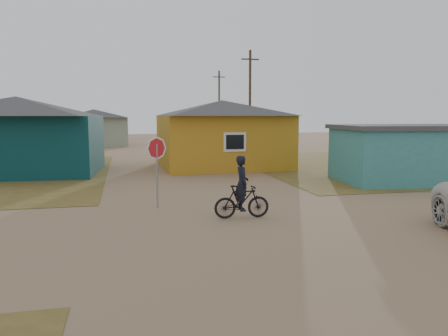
{
  "coord_description": "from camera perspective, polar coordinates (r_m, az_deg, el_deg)",
  "views": [
    {
      "loc": [
        -3.07,
        -11.0,
        3.05
      ],
      "look_at": [
        0.11,
        3.0,
        1.3
      ],
      "focal_mm": 35.0,
      "sensor_mm": 36.0,
      "label": 1
    }
  ],
  "objects": [
    {
      "name": "utility_pole_far",
      "position": [
        50.14,
        -0.64,
        8.2
      ],
      "size": [
        1.4,
        0.2,
        8.0
      ],
      "color": "#49362C",
      "rests_on": "ground"
    },
    {
      "name": "house_pale_west",
      "position": [
        45.11,
        -16.59,
        5.16
      ],
      "size": [
        7.04,
        6.15,
        3.6
      ],
      "color": "gray",
      "rests_on": "ground"
    },
    {
      "name": "house_pale_north",
      "position": [
        58.05,
        -23.75,
        5.09
      ],
      "size": [
        6.28,
        5.81,
        3.4
      ],
      "color": "gray",
      "rests_on": "ground"
    },
    {
      "name": "ground",
      "position": [
        11.82,
        2.72,
        -8.01
      ],
      "size": [
        120.0,
        120.0,
        0.0
      ],
      "primitive_type": "plane",
      "color": "#967556"
    },
    {
      "name": "house_beige_east",
      "position": [
        52.66,
        1.58,
        5.66
      ],
      "size": [
        6.95,
        6.05,
        3.6
      ],
      "color": "gray",
      "rests_on": "ground"
    },
    {
      "name": "stop_sign",
      "position": [
        14.38,
        -8.78,
        1.65
      ],
      "size": [
        0.77,
        0.17,
        2.36
      ],
      "color": "gray",
      "rests_on": "ground"
    },
    {
      "name": "grass_ne",
      "position": [
        29.61,
        22.49,
        0.53
      ],
      "size": [
        20.0,
        18.0,
        0.0
      ],
      "primitive_type": "cube",
      "color": "brown",
      "rests_on": "ground"
    },
    {
      "name": "house_yellow",
      "position": [
        25.63,
        -0.24,
        4.62
      ],
      "size": [
        7.72,
        6.76,
        3.9
      ],
      "color": "#BC841D",
      "rests_on": "ground"
    },
    {
      "name": "house_teal",
      "position": [
        25.12,
        -25.34,
        4.02
      ],
      "size": [
        8.93,
        7.08,
        4.0
      ],
      "color": "#093135",
      "rests_on": "ground"
    },
    {
      "name": "utility_pole_near",
      "position": [
        34.38,
        3.41,
        8.76
      ],
      "size": [
        1.4,
        0.2,
        8.0
      ],
      "color": "#49362C",
      "rests_on": "ground"
    },
    {
      "name": "shed_turquoise",
      "position": [
        21.62,
        22.82,
        1.8
      ],
      "size": [
        6.71,
        4.93,
        2.6
      ],
      "color": "teal",
      "rests_on": "ground"
    },
    {
      "name": "cyclist",
      "position": [
        12.94,
        2.34,
        -3.61
      ],
      "size": [
        1.67,
        0.61,
        1.87
      ],
      "color": "black",
      "rests_on": "ground"
    }
  ]
}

